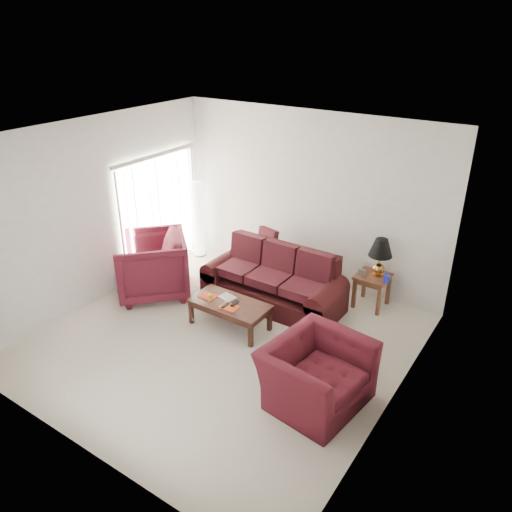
{
  "coord_description": "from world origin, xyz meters",
  "views": [
    {
      "loc": [
        3.8,
        -4.82,
        4.31
      ],
      "look_at": [
        0.0,
        0.85,
        1.05
      ],
      "focal_mm": 35.0,
      "sensor_mm": 36.0,
      "label": 1
    }
  ],
  "objects_px": {
    "end_table": "(371,290)",
    "armchair_left": "(151,266)",
    "armchair_right": "(316,374)",
    "floor_lamp": "(198,219)",
    "sofa": "(273,279)",
    "coffee_table": "(230,315)"
  },
  "relations": [
    {
      "from": "armchair_left",
      "to": "floor_lamp",
      "type": "bearing_deg",
      "value": 144.4
    },
    {
      "from": "end_table",
      "to": "armchair_right",
      "type": "distance_m",
      "value": 2.55
    },
    {
      "from": "floor_lamp",
      "to": "coffee_table",
      "type": "relative_size",
      "value": 1.26
    },
    {
      "from": "sofa",
      "to": "end_table",
      "type": "height_order",
      "value": "sofa"
    },
    {
      "from": "floor_lamp",
      "to": "armchair_right",
      "type": "height_order",
      "value": "floor_lamp"
    },
    {
      "from": "armchair_right",
      "to": "coffee_table",
      "type": "xyz_separation_m",
      "value": [
        -1.86,
        0.73,
        -0.19
      ]
    },
    {
      "from": "floor_lamp",
      "to": "coffee_table",
      "type": "height_order",
      "value": "floor_lamp"
    },
    {
      "from": "sofa",
      "to": "end_table",
      "type": "relative_size",
      "value": 4.11
    },
    {
      "from": "end_table",
      "to": "floor_lamp",
      "type": "xyz_separation_m",
      "value": [
        -3.6,
        -0.06,
        0.49
      ]
    },
    {
      "from": "floor_lamp",
      "to": "armchair_right",
      "type": "distance_m",
      "value": 4.63
    },
    {
      "from": "end_table",
      "to": "armchair_left",
      "type": "xyz_separation_m",
      "value": [
        -3.27,
        -1.7,
        0.25
      ]
    },
    {
      "from": "end_table",
      "to": "armchair_left",
      "type": "relative_size",
      "value": 0.48
    },
    {
      "from": "armchair_left",
      "to": "end_table",
      "type": "bearing_deg",
      "value": 70.57
    },
    {
      "from": "coffee_table",
      "to": "floor_lamp",
      "type": "bearing_deg",
      "value": 125.0
    },
    {
      "from": "sofa",
      "to": "end_table",
      "type": "distance_m",
      "value": 1.63
    },
    {
      "from": "sofa",
      "to": "armchair_left",
      "type": "relative_size",
      "value": 1.98
    },
    {
      "from": "floor_lamp",
      "to": "sofa",
      "type": "bearing_deg",
      "value": -19.78
    },
    {
      "from": "sofa",
      "to": "coffee_table",
      "type": "height_order",
      "value": "sofa"
    },
    {
      "from": "floor_lamp",
      "to": "armchair_right",
      "type": "xyz_separation_m",
      "value": [
        3.9,
        -2.47,
        -0.37
      ]
    },
    {
      "from": "sofa",
      "to": "armchair_left",
      "type": "distance_m",
      "value": 2.07
    },
    {
      "from": "armchair_right",
      "to": "coffee_table",
      "type": "distance_m",
      "value": 2.01
    },
    {
      "from": "end_table",
      "to": "armchair_left",
      "type": "distance_m",
      "value": 3.69
    }
  ]
}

